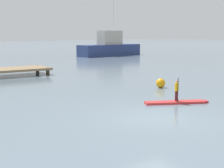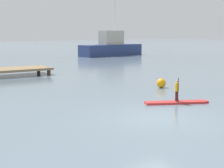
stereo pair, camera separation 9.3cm
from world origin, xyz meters
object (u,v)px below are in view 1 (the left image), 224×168
at_px(paddler_child_solo, 177,89).
at_px(fishing_boat_white_large, 110,47).
at_px(paddleboard_near, 176,102).
at_px(mooring_buoy_near, 161,83).

height_order(paddler_child_solo, fishing_boat_white_large, fishing_boat_white_large).
height_order(paddleboard_near, mooring_buoy_near, mooring_buoy_near).
height_order(paddler_child_solo, mooring_buoy_near, paddler_child_solo).
distance_m(paddleboard_near, mooring_buoy_near, 4.59).
relative_size(fishing_boat_white_large, mooring_buoy_near, 17.76).
height_order(paddleboard_near, paddler_child_solo, paddler_child_solo).
bearing_deg(mooring_buoy_near, fishing_boat_white_large, 62.57).
distance_m(paddleboard_near, fishing_boat_white_large, 33.57).
bearing_deg(paddleboard_near, mooring_buoy_near, 57.27).
relative_size(paddleboard_near, mooring_buoy_near, 5.19).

